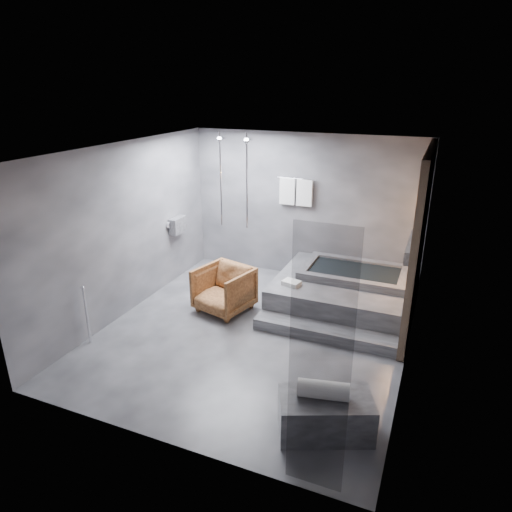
% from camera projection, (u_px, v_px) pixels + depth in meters
% --- Properties ---
extents(room, '(5.00, 5.04, 2.82)m').
position_uv_depth(room, '(285.00, 225.00, 6.55)').
color(room, '#323235').
rests_on(room, ground).
extents(tub_deck, '(2.20, 2.00, 0.50)m').
position_uv_depth(tub_deck, '(342.00, 292.00, 7.88)').
color(tub_deck, '#38383A').
rests_on(tub_deck, ground).
extents(tub_step, '(2.20, 0.36, 0.18)m').
position_uv_depth(tub_step, '(324.00, 333.00, 6.92)').
color(tub_step, '#38383A').
rests_on(tub_step, ground).
extents(concrete_bench, '(1.15, 0.91, 0.46)m').
position_uv_depth(concrete_bench, '(325.00, 415.00, 5.01)').
color(concrete_bench, '#323235').
rests_on(concrete_bench, ground).
extents(driftwood_chair, '(1.01, 1.03, 0.77)m').
position_uv_depth(driftwood_chair, '(224.00, 289.00, 7.67)').
color(driftwood_chair, '#4D2913').
rests_on(driftwood_chair, ground).
extents(rolled_towel, '(0.59, 0.31, 0.20)m').
position_uv_depth(rolled_towel, '(323.00, 390.00, 4.90)').
color(rolled_towel, white).
rests_on(rolled_towel, concrete_bench).
extents(deck_towel, '(0.33, 0.27, 0.08)m').
position_uv_depth(deck_towel, '(291.00, 283.00, 7.55)').
color(deck_towel, silver).
rests_on(deck_towel, tub_deck).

